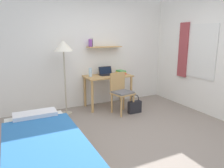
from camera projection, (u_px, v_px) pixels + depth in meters
ground_plane at (135, 138)px, 3.62m from camera, size 5.28×5.28×0.00m
wall_back at (91, 52)px, 5.09m from camera, size 4.40×0.27×2.60m
wall_right at (222, 56)px, 4.23m from camera, size 0.10×4.40×2.60m
bed at (45, 155)px, 2.67m from camera, size 0.93×2.02×0.54m
desk at (108, 81)px, 5.09m from camera, size 1.10×0.59×0.76m
desk_chair at (121, 91)px, 4.70m from camera, size 0.49×0.48×0.89m
standing_lamp at (63, 50)px, 4.40m from camera, size 0.41×0.41×1.60m
laptop at (106, 73)px, 5.12m from camera, size 0.34×0.21×0.20m
water_bottle at (90, 72)px, 4.89m from camera, size 0.07×0.07×0.20m
book_stack at (121, 72)px, 5.24m from camera, size 0.20×0.25×0.09m
handbag at (135, 107)px, 4.75m from camera, size 0.30×0.11×0.42m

